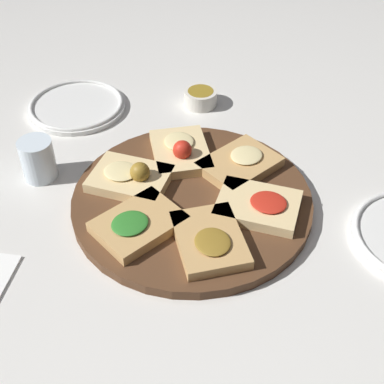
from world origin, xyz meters
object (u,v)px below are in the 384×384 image
Objects in this scene: water_glass at (38,159)px; plate_left at (77,106)px; dipping_bowl at (201,97)px; serving_board at (192,200)px.

plate_left is at bearing 79.51° from water_glass.
dipping_bowl reaches higher than plate_left.
plate_left is 0.23m from water_glass.
water_glass is 0.38m from dipping_bowl.
dipping_bowl is at bearing 83.41° from serving_board.
dipping_bowl is (0.27, 0.00, 0.01)m from plate_left.
dipping_bowl is at bearing 36.21° from water_glass.
water_glass is (-0.27, 0.09, 0.03)m from serving_board.
plate_left is 0.27m from dipping_bowl.
serving_board is at bearing -18.63° from water_glass.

